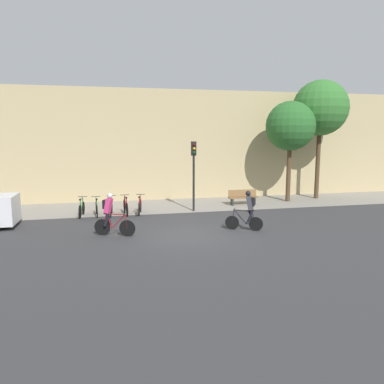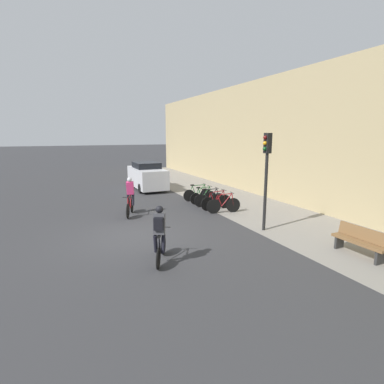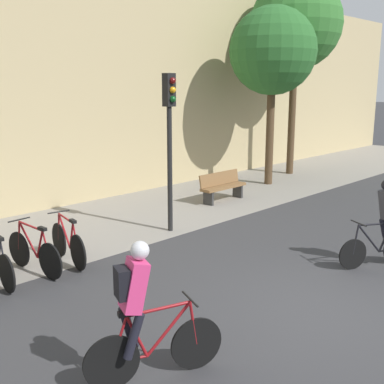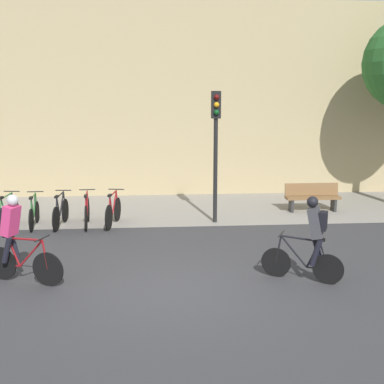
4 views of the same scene
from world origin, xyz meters
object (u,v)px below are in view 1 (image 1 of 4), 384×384
Objects in this scene: cyclist_pink at (110,213)px; parked_bike_2 at (111,207)px; parked_bike_3 at (126,207)px; traffic_light_pole at (194,163)px; bench at (243,197)px; parked_bike_1 at (97,208)px; parked_bike_0 at (82,209)px; parked_bike_4 at (140,206)px; cyclist_grey at (248,209)px.

cyclist_pink is 4.19m from parked_bike_2.
traffic_light_pole is at bearing 2.01° from parked_bike_3.
parked_bike_1 is at bearing -171.35° from bench.
parked_bike_1 is 8.56m from bench.
parked_bike_0 is at bearing -179.99° from parked_bike_2.
parked_bike_2 is 1.01× the size of parked_bike_4.
parked_bike_2 is 0.97× the size of bench.
parked_bike_4 is 3.68m from traffic_light_pole.
parked_bike_3 is 4.30m from traffic_light_pole.
parked_bike_4 is 0.44× the size of traffic_light_pole.
cyclist_grey is 7.39m from parked_bike_2.
cyclist_pink is at bearing -145.11° from bench.
cyclist_pink is 1.06× the size of parked_bike_0.
cyclist_grey is at bearing -38.51° from parked_bike_2.
traffic_light_pole is at bearing 1.43° from parked_bike_1.
cyclist_grey reaches higher than parked_bike_2.
parked_bike_2 is 4.95m from traffic_light_pole.
parked_bike_1 is at bearing -179.99° from parked_bike_3.
parked_bike_4 is at bearing 0.07° from parked_bike_3.
parked_bike_1 is at bearing -179.97° from parked_bike_4.
parked_bike_3 is (1.48, 0.00, 0.02)m from parked_bike_1.
parked_bike_0 is (-1.40, 4.15, -0.54)m from cyclist_pink.
cyclist_grey is at bearing -32.34° from parked_bike_0.
traffic_light_pole is at bearing -160.62° from bench.
parked_bike_3 is 7.10m from bench.
parked_bike_4 reaches higher than bench.
parked_bike_1 is 5.63m from traffic_light_pole.
parked_bike_2 is (1.48, 0.00, 0.01)m from parked_bike_0.
parked_bike_2 reaches higher than parked_bike_1.
cyclist_grey is 0.99× the size of parked_bike_3.
parked_bike_0 is 0.74m from parked_bike_1.
cyclist_pink is 6.44m from traffic_light_pole.
parked_bike_1 is 2.22m from parked_bike_4.
traffic_light_pole is 2.17× the size of bench.
cyclist_pink is 4.26m from parked_bike_3.
parked_bike_4 is (2.22, 0.00, 0.02)m from parked_bike_1.
parked_bike_0 is at bearing 108.68° from cyclist_pink.
parked_bike_0 is 6.31m from traffic_light_pole.
parked_bike_1 is at bearing 144.80° from cyclist_grey.
cyclist_grey is 8.60m from parked_bike_0.
traffic_light_pole is 4.10m from bench.
parked_bike_3 reaches higher than parked_bike_1.
parked_bike_2 is (0.74, 0.00, 0.02)m from parked_bike_1.
parked_bike_3 is at bearing -169.55° from bench.
parked_bike_2 is 0.74m from parked_bike_3.
cyclist_pink is at bearing -71.32° from parked_bike_0.
traffic_light_pole is at bearing 2.49° from parked_bike_4.
cyclist_grey reaches higher than parked_bike_4.
parked_bike_0 is 0.99× the size of parked_bike_4.
parked_bike_0 is 0.99× the size of parked_bike_2.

